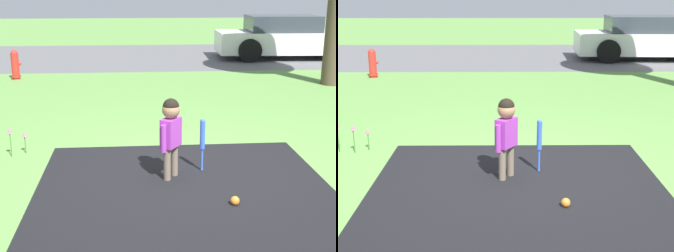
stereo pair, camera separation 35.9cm
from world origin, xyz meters
The scene contains 8 objects.
ground_plane centered at (0.00, 0.00, 0.00)m, with size 60.00×60.00×0.00m, color #5B8C42.
street_strip centered at (0.00, 9.84, 0.00)m, with size 40.00×6.00×0.01m.
child centered at (-0.25, -0.12, 0.59)m, with size 0.25×0.31×0.91m.
baseball_bat centered at (0.13, 0.06, 0.41)m, with size 0.06×0.06×0.63m.
sports_ball centered at (0.32, -0.85, 0.05)m, with size 0.09×0.09×0.09m.
fire_hydrant centered at (-3.35, 6.09, 0.33)m, with size 0.24×0.22×0.68m.
parked_car centered at (4.05, 9.02, 0.61)m, with size 4.36×2.02×1.27m.
flower_bed centered at (-2.27, 0.80, 0.31)m, with size 0.48×0.25×0.44m.
Camera 2 is at (-0.30, -4.97, 2.02)m, focal length 50.00 mm.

